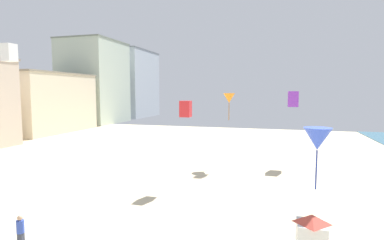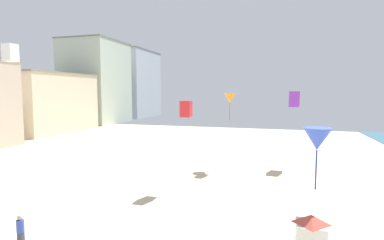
{
  "view_description": "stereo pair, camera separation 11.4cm",
  "coord_description": "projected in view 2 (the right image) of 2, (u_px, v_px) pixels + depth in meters",
  "views": [
    {
      "loc": [
        10.37,
        -1.24,
        7.34
      ],
      "look_at": [
        5.42,
        16.17,
        5.66
      ],
      "focal_mm": 27.85,
      "sensor_mm": 36.0,
      "label": 1
    },
    {
      "loc": [
        10.48,
        -1.21,
        7.34
      ],
      "look_at": [
        5.42,
        16.17,
        5.66
      ],
      "focal_mm": 27.85,
      "sensor_mm": 36.0,
      "label": 2
    }
  ],
  "objects": [
    {
      "name": "kite_purple_box",
      "position": [
        294.0,
        99.0,
        30.59
      ],
      "size": [
        1.02,
        1.02,
        1.61
      ],
      "color": "purple"
    },
    {
      "name": "kite_flyer",
      "position": [
        20.0,
        230.0,
        13.93
      ],
      "size": [
        0.34,
        0.34,
        1.64
      ],
      "rotation": [
        0.0,
        0.0,
        3.47
      ],
      "color": "#383D4C",
      "rests_on": "ground"
    },
    {
      "name": "kite_white_box",
      "position": [
        10.0,
        53.0,
        25.93
      ],
      "size": [
        0.96,
        0.96,
        1.51
      ],
      "color": "white"
    },
    {
      "name": "boardwalk_hotel_distant",
      "position": [
        133.0,
        84.0,
        89.66
      ],
      "size": [
        11.52,
        17.37,
        19.7
      ],
      "color": "#ADB7C1",
      "rests_on": "ground"
    },
    {
      "name": "kite_red_box",
      "position": [
        186.0,
        109.0,
        23.46
      ],
      "size": [
        0.82,
        0.82,
        1.28
      ],
      "color": "red"
    },
    {
      "name": "kite_orange_delta",
      "position": [
        230.0,
        98.0,
        30.9
      ],
      "size": [
        1.24,
        1.24,
        2.82
      ],
      "color": "orange"
    },
    {
      "name": "boardwalk_hotel_mid",
      "position": [
        43.0,
        102.0,
        55.75
      ],
      "size": [
        12.29,
        17.5,
        10.91
      ],
      "color": "beige",
      "rests_on": "ground"
    },
    {
      "name": "boardwalk_hotel_far",
      "position": [
        96.0,
        82.0,
        71.7
      ],
      "size": [
        12.1,
        14.1,
        19.55
      ],
      "color": "#B7C6B2",
      "rests_on": "ground"
    },
    {
      "name": "kite_blue_delta",
      "position": [
        317.0,
        139.0,
        13.88
      ],
      "size": [
        1.3,
        1.3,
        2.95
      ],
      "color": "blue"
    },
    {
      "name": "lifeguard_stand",
      "position": [
        311.0,
        232.0,
        11.74
      ],
      "size": [
        1.1,
        1.1,
        2.55
      ],
      "rotation": [
        0.0,
        0.0,
        0.37
      ],
      "color": "white",
      "rests_on": "ground"
    }
  ]
}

